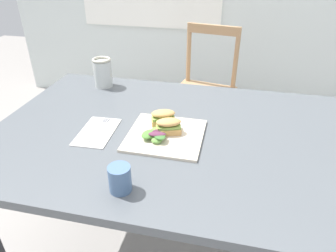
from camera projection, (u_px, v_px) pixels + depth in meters
dining_table at (179, 158)px, 1.19m from camera, size 1.38×0.90×0.74m
chair_wooden_far at (204, 91)px, 2.15m from camera, size 0.46×0.46×0.87m
plate_lunch at (166, 135)px, 1.10m from camera, size 0.26×0.26×0.01m
sandwich_half_front at (168, 126)px, 1.09m from camera, size 0.10×0.09×0.06m
sandwich_half_back at (163, 117)px, 1.14m from camera, size 0.10×0.09×0.06m
salad_mixed_greens at (155, 134)px, 1.06m from camera, size 0.10×0.12×0.03m
napkin_folded at (97, 132)px, 1.12m from camera, size 0.13×0.21×0.00m
fork_on_napkin at (99, 129)px, 1.14m from camera, size 0.03×0.19×0.00m
mason_jar_iced_tea at (103, 74)px, 1.46m from camera, size 0.09×0.09×0.14m
cup_extra_side at (120, 179)px, 0.84m from camera, size 0.06×0.06×0.08m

